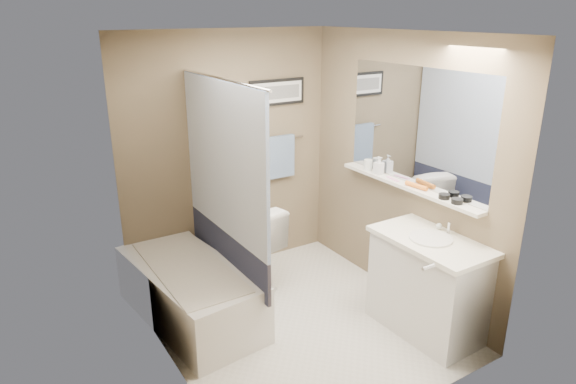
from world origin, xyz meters
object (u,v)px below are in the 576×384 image
bathtub (190,292)px  candle_bowl_far (444,196)px  candle_bowl_near (457,201)px  toilet (243,244)px  vanity (428,287)px  soap_bottle (379,165)px  hair_brush_front (416,186)px  glass_jar (368,165)px

bathtub → candle_bowl_far: candle_bowl_far is taller
bathtub → candle_bowl_near: candle_bowl_near is taller
toilet → candle_bowl_near: candle_bowl_near is taller
bathtub → vanity: vanity is taller
soap_bottle → bathtub: bearing=169.4°
bathtub → hair_brush_front: hair_brush_front is taller
hair_brush_front → soap_bottle: bearing=90.0°
candle_bowl_near → hair_brush_front: hair_brush_front is taller
toilet → hair_brush_front: hair_brush_front is taller
bathtub → soap_bottle: (1.79, -0.33, 0.95)m
bathtub → hair_brush_front: (1.79, -0.81, 0.89)m
vanity → candle_bowl_near: candle_bowl_near is taller
candle_bowl_near → soap_bottle: (0.00, 0.92, 0.06)m
bathtub → candle_bowl_far: size_ratio=16.67×
bathtub → candle_bowl_far: 2.29m
toilet → glass_jar: (1.10, -0.48, 0.75)m
candle_bowl_far → toilet: bearing=127.8°
bathtub → toilet: bearing=17.5°
candle_bowl_near → hair_brush_front: size_ratio=0.41×
glass_jar → hair_brush_front: bearing=-90.0°
glass_jar → soap_bottle: soap_bottle is taller
toilet → hair_brush_front: size_ratio=3.76×
hair_brush_front → candle_bowl_far: bearing=-90.0°
glass_jar → candle_bowl_far: bearing=-90.0°
hair_brush_front → glass_jar: bearing=90.0°
soap_bottle → toilet: bearing=150.1°
candle_bowl_near → toilet: bearing=125.4°
bathtub → vanity: size_ratio=1.67×
candle_bowl_near → soap_bottle: 0.92m
candle_bowl_near → soap_bottle: bearing=90.0°
bathtub → toilet: toilet is taller
hair_brush_front → toilet: bearing=134.7°
candle_bowl_far → soap_bottle: size_ratio=0.55×
soap_bottle → glass_jar: bearing=90.0°
candle_bowl_far → glass_jar: 0.94m
candle_bowl_near → candle_bowl_far: bearing=90.0°
hair_brush_front → glass_jar: 0.63m
bathtub → soap_bottle: bearing=-17.0°
vanity → soap_bottle: 1.20m
glass_jar → soap_bottle: bearing=-90.0°
vanity → hair_brush_front: size_ratio=4.09×
vanity → hair_brush_front: hair_brush_front is taller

